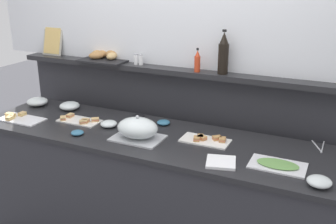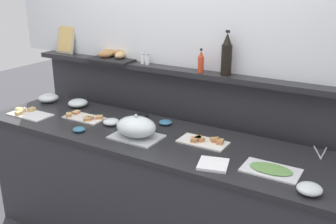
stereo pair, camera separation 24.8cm
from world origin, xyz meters
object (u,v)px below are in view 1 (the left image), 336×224
(hot_sauce_bottle, at_px, (197,61))
(cold_cuts_platter, at_px, (278,165))
(sandwich_platter_front, at_px, (206,140))
(salt_shaker, at_px, (136,59))
(napkin_stack, at_px, (221,162))
(serving_cloche, at_px, (138,129))
(condiment_bowl_red, at_px, (163,122))
(framed_picture, at_px, (53,41))
(sandwich_platter_rear, at_px, (79,120))
(glass_bowl_small, at_px, (70,106))
(glass_bowl_large, at_px, (319,182))
(wine_bottle_dark, at_px, (223,54))
(bread_basket, at_px, (104,56))
(condiment_bowl_dark, at_px, (146,124))
(condiment_bowl_cream, at_px, (139,116))
(sandwich_platter_side, at_px, (19,118))
(glass_bowl_extra, at_px, (37,102))
(condiment_bowl_teal, at_px, (77,133))
(glass_bowl_medium, at_px, (109,124))
(pepper_shaker, at_px, (141,60))
(serving_tongs, at_px, (320,147))

(hot_sauce_bottle, bearing_deg, cold_cuts_platter, -36.74)
(sandwich_platter_front, height_order, salt_shaker, salt_shaker)
(napkin_stack, height_order, hot_sauce_bottle, hot_sauce_bottle)
(serving_cloche, bearing_deg, cold_cuts_platter, -0.55)
(condiment_bowl_red, distance_m, framed_picture, 1.34)
(sandwich_platter_rear, distance_m, glass_bowl_small, 0.31)
(condiment_bowl_red, xyz_separation_m, hot_sauce_bottle, (0.18, 0.21, 0.43))
(sandwich_platter_rear, distance_m, glass_bowl_large, 1.75)
(napkin_stack, relative_size, wine_bottle_dark, 0.54)
(glass_bowl_large, bearing_deg, bread_basket, 158.13)
(condiment_bowl_dark, distance_m, condiment_bowl_cream, 0.17)
(serving_cloche, bearing_deg, sandwich_platter_side, -176.78)
(glass_bowl_extra, relative_size, condiment_bowl_teal, 1.96)
(condiment_bowl_dark, bearing_deg, hot_sauce_bottle, 44.70)
(serving_cloche, relative_size, glass_bowl_small, 2.07)
(glass_bowl_large, distance_m, condiment_bowl_dark, 1.30)
(cold_cuts_platter, bearing_deg, condiment_bowl_dark, 166.04)
(condiment_bowl_cream, bearing_deg, condiment_bowl_red, -10.44)
(glass_bowl_small, bearing_deg, glass_bowl_large, -12.53)
(glass_bowl_medium, xyz_separation_m, glass_bowl_small, (-0.51, 0.19, 0.01))
(napkin_stack, relative_size, bread_basket, 0.43)
(sandwich_platter_rear, bearing_deg, salt_shaker, 61.13)
(glass_bowl_small, distance_m, condiment_bowl_teal, 0.57)
(pepper_shaker, bearing_deg, framed_picture, 177.58)
(wine_bottle_dark, height_order, pepper_shaker, wine_bottle_dark)
(serving_cloche, height_order, bread_basket, bread_basket)
(cold_cuts_platter, height_order, condiment_bowl_teal, condiment_bowl_teal)
(glass_bowl_extra, xyz_separation_m, wine_bottle_dark, (1.53, 0.28, 0.49))
(sandwich_platter_front, height_order, framed_picture, framed_picture)
(glass_bowl_medium, bearing_deg, napkin_stack, -13.23)
(sandwich_platter_side, xyz_separation_m, condiment_bowl_teal, (0.59, -0.06, 0.01))
(serving_cloche, bearing_deg, wine_bottle_dark, 53.19)
(sandwich_platter_side, height_order, serving_tongs, sandwich_platter_side)
(condiment_bowl_red, bearing_deg, sandwich_platter_side, -160.54)
(cold_cuts_platter, bearing_deg, sandwich_platter_side, -178.59)
(serving_tongs, distance_m, wine_bottle_dark, 0.90)
(sandwich_platter_side, bearing_deg, glass_bowl_small, 60.48)
(glass_bowl_small, xyz_separation_m, framed_picture, (-0.37, 0.29, 0.47))
(glass_bowl_large, bearing_deg, glass_bowl_extra, 169.84)
(glass_bowl_medium, bearing_deg, hot_sauce_bottle, 39.00)
(glass_bowl_large, height_order, condiment_bowl_teal, glass_bowl_large)
(glass_bowl_extra, distance_m, condiment_bowl_red, 1.17)
(serving_cloche, bearing_deg, glass_bowl_small, 159.84)
(serving_tongs, bearing_deg, cold_cuts_platter, -117.33)
(serving_cloche, distance_m, framed_picture, 1.39)
(wine_bottle_dark, bearing_deg, bread_basket, 177.90)
(condiment_bowl_cream, distance_m, hot_sauce_bottle, 0.62)
(hot_sauce_bottle, distance_m, bread_basket, 0.86)
(sandwich_platter_rear, xyz_separation_m, condiment_bowl_red, (0.60, 0.21, 0.01))
(sandwich_platter_side, relative_size, glass_bowl_large, 2.71)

